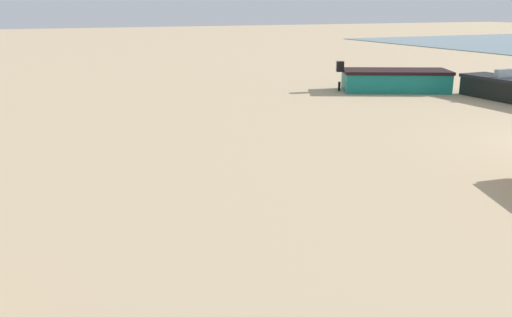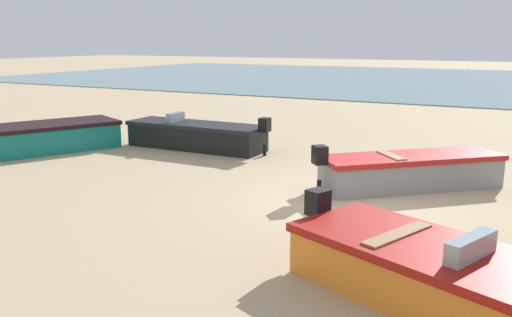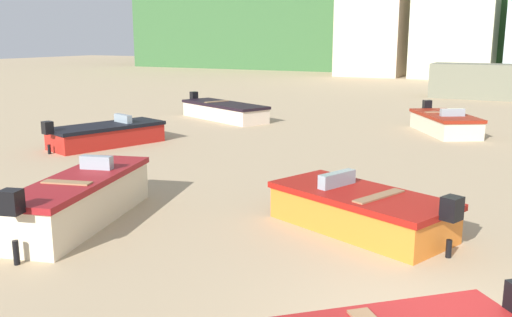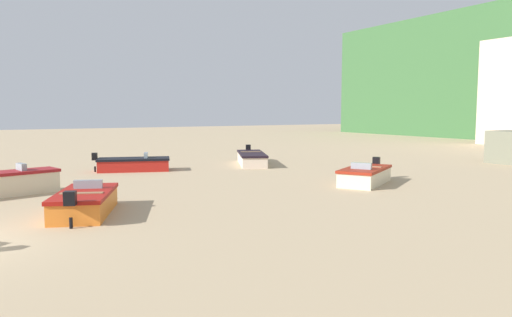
{
  "view_description": "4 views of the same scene",
  "coord_description": "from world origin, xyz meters",
  "px_view_note": "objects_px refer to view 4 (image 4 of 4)",
  "views": [
    {
      "loc": [
        -7.3,
        12.75,
        3.27
      ],
      "look_at": [
        -0.26,
        9.62,
        1.07
      ],
      "focal_mm": 37.63,
      "sensor_mm": 36.0,
      "label": 1
    },
    {
      "loc": [
        -3.3,
        10.54,
        3.33
      ],
      "look_at": [
        1.39,
        1.56,
        1.1
      ],
      "focal_mm": 37.97,
      "sensor_mm": 36.0,
      "label": 2
    },
    {
      "loc": [
        0.73,
        -6.49,
        3.67
      ],
      "look_at": [
        -5.44,
        5.63,
        0.72
      ],
      "focal_mm": 39.54,
      "sensor_mm": 36.0,
      "label": 3
    },
    {
      "loc": [
        13.7,
        0.93,
        3.33
      ],
      "look_at": [
        -6.38,
        12.45,
        1.01
      ],
      "focal_mm": 33.59,
      "sensor_mm": 36.0,
      "label": 4
    }
  ],
  "objects_px": {
    "boat_cream_0": "(3,184)",
    "boat_cream_1": "(365,175)",
    "boat_cream_3": "(252,158)",
    "boat_orange_6": "(85,202)",
    "boat_red_7": "(134,164)"
  },
  "relations": [
    {
      "from": "boat_cream_0",
      "to": "boat_cream_1",
      "type": "height_order",
      "value": "boat_cream_0"
    },
    {
      "from": "boat_cream_0",
      "to": "boat_cream_3",
      "type": "bearing_deg",
      "value": 93.89
    },
    {
      "from": "boat_orange_6",
      "to": "boat_red_7",
      "type": "relative_size",
      "value": 0.92
    },
    {
      "from": "boat_orange_6",
      "to": "boat_cream_0",
      "type": "bearing_deg",
      "value": 134.76
    },
    {
      "from": "boat_cream_0",
      "to": "boat_cream_3",
      "type": "xyz_separation_m",
      "value": [
        -4.75,
        13.82,
        -0.11
      ]
    },
    {
      "from": "boat_cream_1",
      "to": "boat_red_7",
      "type": "bearing_deg",
      "value": 6.91
    },
    {
      "from": "boat_orange_6",
      "to": "boat_cream_1",
      "type": "bearing_deg",
      "value": 23.41
    },
    {
      "from": "boat_red_7",
      "to": "boat_cream_1",
      "type": "bearing_deg",
      "value": 56.88
    },
    {
      "from": "boat_cream_1",
      "to": "boat_cream_3",
      "type": "xyz_separation_m",
      "value": [
        -9.48,
        -0.6,
        -0.01
      ]
    },
    {
      "from": "boat_orange_6",
      "to": "boat_cream_3",
      "type": "bearing_deg",
      "value": 61.91
    },
    {
      "from": "boat_cream_0",
      "to": "boat_cream_3",
      "type": "relative_size",
      "value": 0.89
    },
    {
      "from": "boat_cream_3",
      "to": "boat_red_7",
      "type": "relative_size",
      "value": 1.17
    },
    {
      "from": "boat_cream_0",
      "to": "boat_orange_6",
      "type": "height_order",
      "value": "boat_cream_0"
    },
    {
      "from": "boat_cream_3",
      "to": "boat_orange_6",
      "type": "height_order",
      "value": "boat_orange_6"
    },
    {
      "from": "boat_orange_6",
      "to": "boat_red_7",
      "type": "bearing_deg",
      "value": 88.44
    }
  ]
}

